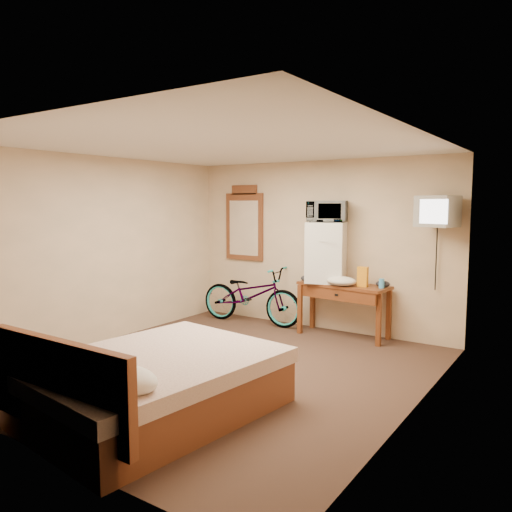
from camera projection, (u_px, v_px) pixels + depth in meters
name	position (u px, v px, depth m)	size (l,w,h in m)	color
room	(225.00, 260.00, 5.54)	(4.60, 4.64, 2.50)	#3D2A1E
desk	(343.00, 293.00, 6.97)	(1.32, 0.62, 0.75)	#622C15
mini_fridge	(327.00, 252.00, 7.11)	(0.63, 0.62, 0.86)	silver
microwave	(327.00, 211.00, 7.04)	(0.55, 0.37, 0.30)	silver
snack_bag	(363.00, 277.00, 6.74)	(0.14, 0.08, 0.27)	orange
blue_cup	(382.00, 283.00, 6.63)	(0.07, 0.07, 0.13)	#419EDE
cloth_cream	(341.00, 281.00, 6.83)	(0.41, 0.32, 0.13)	silver
cloth_dark_a	(310.00, 279.00, 7.11)	(0.29, 0.22, 0.11)	black
cloth_dark_b	(383.00, 284.00, 6.71)	(0.19, 0.16, 0.09)	black
crt_television	(438.00, 211.00, 6.17)	(0.53, 0.62, 0.39)	black
wall_mirror	(244.00, 224.00, 8.12)	(0.71, 0.04, 1.21)	brown
bicycle	(251.00, 295.00, 7.78)	(0.60, 1.72, 0.90)	black
bed	(149.00, 384.00, 4.40)	(1.85, 2.31, 0.90)	brown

